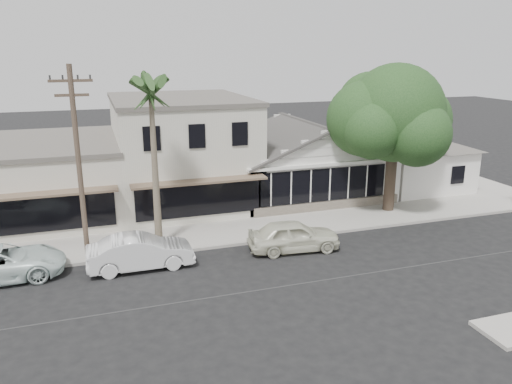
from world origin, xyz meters
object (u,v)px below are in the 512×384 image
object	(u,v)px
car_0	(294,236)
utility_pole	(79,162)
car_1	(141,252)
shade_tree	(391,116)

from	to	relation	value
car_0	utility_pole	bearing A→B (deg)	85.93
car_0	car_1	distance (m)	7.37
utility_pole	car_0	distance (m)	10.59
utility_pole	car_1	distance (m)	4.84
car_1	shade_tree	distance (m)	16.41
car_0	car_1	world-z (taller)	car_1
utility_pole	shade_tree	xyz separation A→B (m)	(17.41, 2.40, 1.06)
shade_tree	utility_pole	bearing A→B (deg)	-172.14
utility_pole	car_1	bearing A→B (deg)	-32.18
car_1	shade_tree	world-z (taller)	shade_tree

